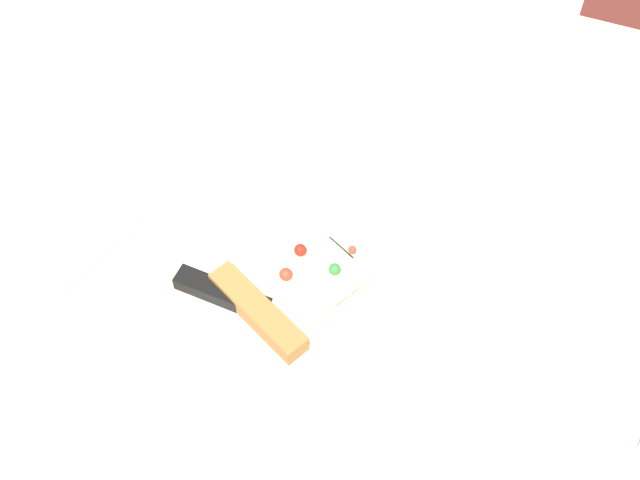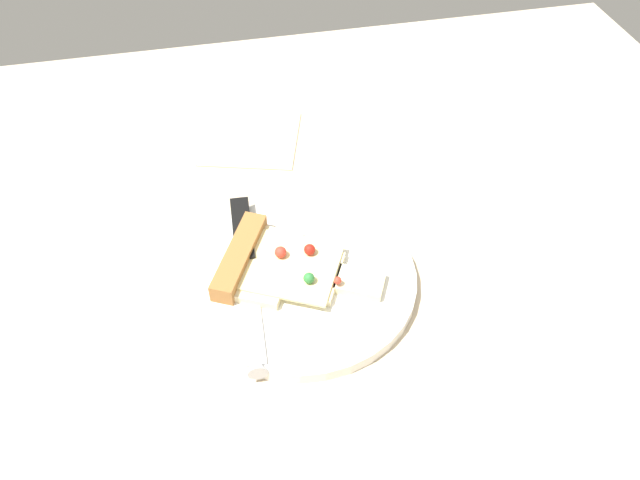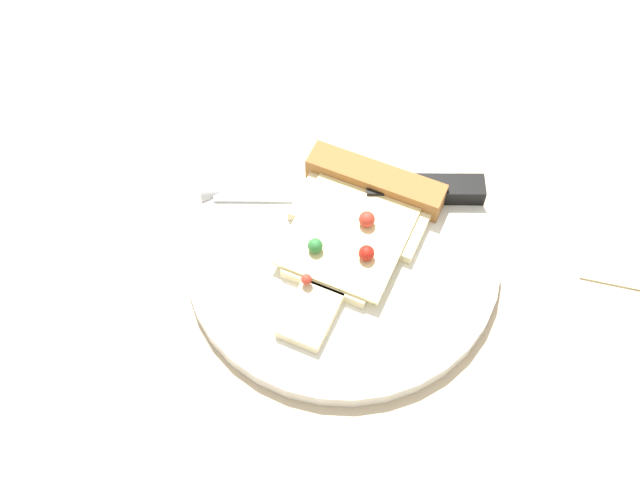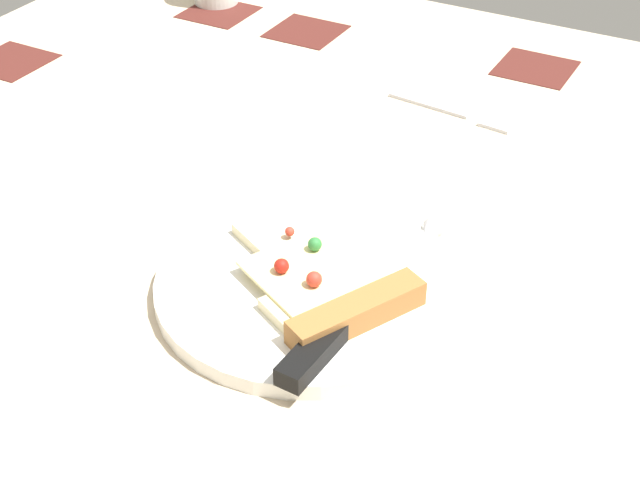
{
  "view_description": "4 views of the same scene",
  "coord_description": "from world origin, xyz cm",
  "px_view_note": "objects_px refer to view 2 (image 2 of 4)",
  "views": [
    {
      "loc": [
        12.5,
        -50.05,
        76.12
      ],
      "look_at": [
        -5.44,
        -3.23,
        4.13
      ],
      "focal_mm": 49.11,
      "sensor_mm": 36.0,
      "label": 1
    },
    {
      "loc": [
        39.84,
        -13.59,
        54.74
      ],
      "look_at": [
        -8.62,
        -3.07,
        2.96
      ],
      "focal_mm": 35.55,
      "sensor_mm": 36.0,
      "label": 2
    },
    {
      "loc": [
        -1.84,
        29.36,
        58.42
      ],
      "look_at": [
        -3.46,
        -6.89,
        1.97
      ],
      "focal_mm": 46.04,
      "sensor_mm": 36.0,
      "label": 3
    },
    {
      "loc": [
        -58.71,
        -36.62,
        49.67
      ],
      "look_at": [
        -1.8,
        -5.32,
        2.96
      ],
      "focal_mm": 52.16,
      "sensor_mm": 36.0,
      "label": 4
    }
  ],
  "objects_px": {
    "plate": "(300,279)",
    "knife": "(246,261)",
    "pizza_slice": "(278,265)",
    "napkin": "(251,138)"
  },
  "relations": [
    {
      "from": "pizza_slice",
      "to": "napkin",
      "type": "bearing_deg",
      "value": -154.46
    },
    {
      "from": "plate",
      "to": "knife",
      "type": "height_order",
      "value": "knife"
    },
    {
      "from": "pizza_slice",
      "to": "knife",
      "type": "relative_size",
      "value": 0.79
    },
    {
      "from": "pizza_slice",
      "to": "napkin",
      "type": "distance_m",
      "value": 0.26
    },
    {
      "from": "knife",
      "to": "plate",
      "type": "bearing_deg",
      "value": 157.3
    },
    {
      "from": "pizza_slice",
      "to": "napkin",
      "type": "xyz_separation_m",
      "value": [
        -0.26,
        0.0,
        -0.02
      ]
    },
    {
      "from": "plate",
      "to": "napkin",
      "type": "xyz_separation_m",
      "value": [
        -0.27,
        -0.02,
        -0.01
      ]
    },
    {
      "from": "knife",
      "to": "napkin",
      "type": "height_order",
      "value": "knife"
    },
    {
      "from": "plate",
      "to": "knife",
      "type": "distance_m",
      "value": 0.06
    },
    {
      "from": "knife",
      "to": "napkin",
      "type": "distance_m",
      "value": 0.25
    }
  ]
}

